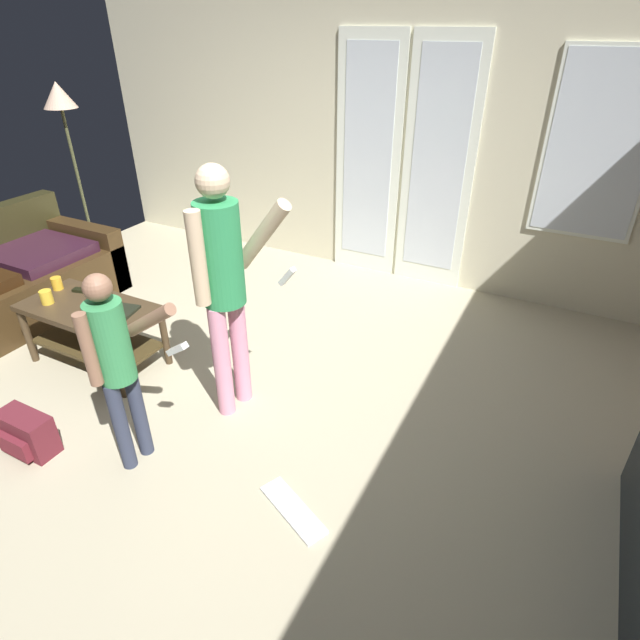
{
  "coord_description": "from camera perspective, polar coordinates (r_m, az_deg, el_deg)",
  "views": [
    {
      "loc": [
        1.81,
        -2.14,
        2.2
      ],
      "look_at": [
        0.77,
        -0.14,
        0.87
      ],
      "focal_mm": 28.73,
      "sensor_mm": 36.0,
      "label": 1
    }
  ],
  "objects": [
    {
      "name": "wall_back_with_doors",
      "position": [
        4.89,
        6.63,
        20.16
      ],
      "size": [
        5.98,
        0.09,
        2.73
      ],
      "color": "beige",
      "rests_on": "ground_plane"
    },
    {
      "name": "cup_near_edge",
      "position": [
        4.25,
        -27.25,
        3.65
      ],
      "size": [
        0.07,
        0.07,
        0.09
      ],
      "primitive_type": "cylinder",
      "color": "gold",
      "rests_on": "coffee_table"
    },
    {
      "name": "cup_by_laptop",
      "position": [
        4.06,
        -28.18,
        2.27
      ],
      "size": [
        0.08,
        0.08,
        0.1
      ],
      "primitive_type": "cylinder",
      "color": "gold",
      "rests_on": "coffee_table"
    },
    {
      "name": "tv_remote_black",
      "position": [
        4.13,
        -24.8,
        2.98
      ],
      "size": [
        0.18,
        0.09,
        0.02
      ],
      "primitive_type": "cube",
      "rotation": [
        0.0,
        0.0,
        0.26
      ],
      "color": "black",
      "rests_on": "coffee_table"
    },
    {
      "name": "laptop_closed",
      "position": [
        3.77,
        -22.37,
        0.93
      ],
      "size": [
        0.38,
        0.3,
        0.02
      ],
      "primitive_type": "cube",
      "rotation": [
        0.0,
        0.0,
        0.22
      ],
      "color": "black",
      "rests_on": "coffee_table"
    },
    {
      "name": "backpack",
      "position": [
        3.48,
        -29.87,
        -10.91
      ],
      "size": [
        0.34,
        0.19,
        0.25
      ],
      "color": "maroon",
      "rests_on": "ground_plane"
    },
    {
      "name": "coffee_table",
      "position": [
        3.98,
        -24.04,
        -0.21
      ],
      "size": [
        0.98,
        0.5,
        0.47
      ],
      "color": "#42321F",
      "rests_on": "ground_plane"
    },
    {
      "name": "person_child",
      "position": [
        2.82,
        -21.75,
        -3.96
      ],
      "size": [
        0.5,
        0.32,
        1.17
      ],
      "color": "#31384D",
      "rests_on": "ground_plane"
    },
    {
      "name": "ground_plane",
      "position": [
        3.57,
        -10.14,
        -8.28
      ],
      "size": [
        5.98,
        4.78,
        0.02
      ],
      "primitive_type": "cube",
      "color": "#B3AA8C"
    },
    {
      "name": "person_adult",
      "position": [
        2.97,
        -10.65,
        4.86
      ],
      "size": [
        0.53,
        0.42,
        1.57
      ],
      "color": "pink",
      "rests_on": "ground_plane"
    },
    {
      "name": "loose_keyboard",
      "position": [
        2.82,
        -3.04,
        -20.31
      ],
      "size": [
        0.45,
        0.31,
        0.02
      ],
      "color": "white",
      "rests_on": "ground_plane"
    },
    {
      "name": "floor_lamp",
      "position": [
        5.63,
        -26.78,
        19.98
      ],
      "size": [
        0.3,
        0.3,
        1.72
      ],
      "color": "#312B2D",
      "rests_on": "ground_plane"
    }
  ]
}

